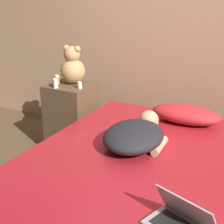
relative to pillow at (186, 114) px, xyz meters
name	(u,v)px	position (x,y,z in m)	size (l,w,h in m)	color
ground_plane	(140,213)	(-0.10, -0.75, -0.57)	(12.00, 12.00, 0.00)	brown
wall_back	(197,24)	(-0.10, 0.54, 0.73)	(8.00, 0.06, 2.60)	tan
bed	(141,186)	(-0.10, -0.75, -0.33)	(1.58, 2.01, 0.49)	#4C331E
nightstand	(72,117)	(-1.17, -0.09, -0.21)	(0.44, 0.43, 0.71)	brown
pillow	(186,114)	(0.00, 0.00, 0.00)	(0.61, 0.31, 0.16)	red
person_lying	(136,134)	(-0.21, -0.61, 0.01)	(0.46, 0.72, 0.17)	black
laptop	(182,222)	(0.36, -1.35, -0.03)	(0.37, 0.29, 0.19)	#9E9EA3
teddy_bear	(73,67)	(-1.17, -0.04, 0.31)	(0.25, 0.25, 0.38)	tan
bottle_orange	(57,80)	(-1.30, -0.13, 0.19)	(0.05, 0.05, 0.09)	orange
bottle_pink	(55,83)	(-1.26, -0.22, 0.18)	(0.04, 0.04, 0.08)	pink
bottle_clear	(80,85)	(-1.01, -0.16, 0.17)	(0.04, 0.04, 0.06)	silver
bottle_white	(56,84)	(-1.22, -0.26, 0.18)	(0.05, 0.05, 0.09)	white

